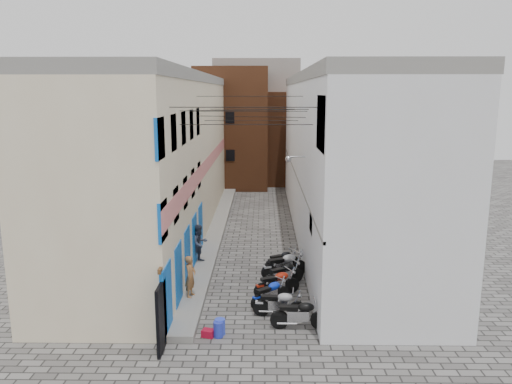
{
  "coord_description": "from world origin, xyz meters",
  "views": [
    {
      "loc": [
        0.64,
        -14.8,
        8.0
      ],
      "look_at": [
        0.28,
        10.06,
        3.0
      ],
      "focal_mm": 35.0,
      "sensor_mm": 36.0,
      "label": 1
    }
  ],
  "objects_px": {
    "motorcycle_a": "(300,313)",
    "motorcycle_g": "(282,259)",
    "person_b": "(200,243)",
    "water_jug_far": "(220,327)",
    "person_a": "(190,276)",
    "motorcycle_c": "(270,292)",
    "water_jug_near": "(218,329)",
    "motorcycle_e": "(284,273)",
    "motorcycle_f": "(284,264)",
    "motorcycle_d": "(277,282)",
    "red_crate": "(208,333)",
    "motorcycle_b": "(279,302)"
  },
  "relations": [
    {
      "from": "motorcycle_a",
      "to": "motorcycle_g",
      "type": "distance_m",
      "value": 5.83
    },
    {
      "from": "motorcycle_a",
      "to": "person_b",
      "type": "distance_m",
      "value": 7.45
    },
    {
      "from": "water_jug_far",
      "to": "motorcycle_g",
      "type": "bearing_deg",
      "value": 69.66
    },
    {
      "from": "motorcycle_g",
      "to": "person_a",
      "type": "relative_size",
      "value": 1.07
    },
    {
      "from": "motorcycle_c",
      "to": "motorcycle_g",
      "type": "bearing_deg",
      "value": 129.89
    },
    {
      "from": "water_jug_near",
      "to": "water_jug_far",
      "type": "distance_m",
      "value": 0.17
    },
    {
      "from": "motorcycle_e",
      "to": "motorcycle_f",
      "type": "distance_m",
      "value": 0.92
    },
    {
      "from": "motorcycle_d",
      "to": "motorcycle_g",
      "type": "relative_size",
      "value": 1.15
    },
    {
      "from": "water_jug_near",
      "to": "red_crate",
      "type": "height_order",
      "value": "water_jug_near"
    },
    {
      "from": "motorcycle_g",
      "to": "motorcycle_f",
      "type": "bearing_deg",
      "value": -22.87
    },
    {
      "from": "motorcycle_b",
      "to": "water_jug_near",
      "type": "bearing_deg",
      "value": -48.21
    },
    {
      "from": "motorcycle_d",
      "to": "water_jug_near",
      "type": "height_order",
      "value": "motorcycle_d"
    },
    {
      "from": "person_a",
      "to": "water_jug_far",
      "type": "bearing_deg",
      "value": -138.13
    },
    {
      "from": "motorcycle_d",
      "to": "motorcycle_e",
      "type": "bearing_deg",
      "value": 137.26
    },
    {
      "from": "person_b",
      "to": "motorcycle_d",
      "type": "bearing_deg",
      "value": -88.44
    },
    {
      "from": "motorcycle_c",
      "to": "motorcycle_g",
      "type": "relative_size",
      "value": 1.06
    },
    {
      "from": "motorcycle_a",
      "to": "water_jug_near",
      "type": "distance_m",
      "value": 2.82
    },
    {
      "from": "person_a",
      "to": "water_jug_near",
      "type": "height_order",
      "value": "person_a"
    },
    {
      "from": "red_crate",
      "to": "water_jug_far",
      "type": "bearing_deg",
      "value": 23.5
    },
    {
      "from": "motorcycle_d",
      "to": "motorcycle_g",
      "type": "bearing_deg",
      "value": 148.08
    },
    {
      "from": "motorcycle_e",
      "to": "water_jug_far",
      "type": "xyz_separation_m",
      "value": [
        -2.33,
        -4.39,
        -0.28
      ]
    },
    {
      "from": "motorcycle_c",
      "to": "motorcycle_b",
      "type": "bearing_deg",
      "value": -23.39
    },
    {
      "from": "person_b",
      "to": "motorcycle_f",
      "type": "bearing_deg",
      "value": -63.38
    },
    {
      "from": "water_jug_near",
      "to": "red_crate",
      "type": "bearing_deg",
      "value": 180.0
    },
    {
      "from": "motorcycle_c",
      "to": "water_jug_near",
      "type": "relative_size",
      "value": 3.52
    },
    {
      "from": "motorcycle_e",
      "to": "person_a",
      "type": "height_order",
      "value": "person_a"
    },
    {
      "from": "motorcycle_c",
      "to": "motorcycle_f",
      "type": "xyz_separation_m",
      "value": [
        0.66,
        2.94,
        0.09
      ]
    },
    {
      "from": "water_jug_far",
      "to": "motorcycle_e",
      "type": "bearing_deg",
      "value": 62.01
    },
    {
      "from": "person_a",
      "to": "person_b",
      "type": "height_order",
      "value": "person_b"
    },
    {
      "from": "motorcycle_b",
      "to": "water_jug_far",
      "type": "height_order",
      "value": "motorcycle_b"
    },
    {
      "from": "motorcycle_e",
      "to": "motorcycle_f",
      "type": "xyz_separation_m",
      "value": [
        0.04,
        0.92,
        0.07
      ]
    },
    {
      "from": "motorcycle_c",
      "to": "motorcycle_e",
      "type": "distance_m",
      "value": 2.11
    },
    {
      "from": "motorcycle_e",
      "to": "red_crate",
      "type": "height_order",
      "value": "motorcycle_e"
    },
    {
      "from": "motorcycle_g",
      "to": "red_crate",
      "type": "xyz_separation_m",
      "value": [
        -2.71,
        -6.44,
        -0.38
      ]
    },
    {
      "from": "motorcycle_f",
      "to": "motorcycle_b",
      "type": "bearing_deg",
      "value": -28.0
    },
    {
      "from": "motorcycle_g",
      "to": "water_jug_far",
      "type": "bearing_deg",
      "value": -46.2
    },
    {
      "from": "motorcycle_f",
      "to": "motorcycle_a",
      "type": "bearing_deg",
      "value": -19.28
    },
    {
      "from": "red_crate",
      "to": "motorcycle_a",
      "type": "bearing_deg",
      "value": 11.4
    },
    {
      "from": "motorcycle_f",
      "to": "water_jug_far",
      "type": "height_order",
      "value": "motorcycle_f"
    },
    {
      "from": "motorcycle_c",
      "to": "motorcycle_d",
      "type": "height_order",
      "value": "motorcycle_d"
    },
    {
      "from": "motorcycle_c",
      "to": "person_b",
      "type": "xyz_separation_m",
      "value": [
        -3.22,
        4.21,
        0.6
      ]
    },
    {
      "from": "motorcycle_g",
      "to": "water_jug_near",
      "type": "height_order",
      "value": "motorcycle_g"
    },
    {
      "from": "motorcycle_a",
      "to": "person_b",
      "type": "relative_size",
      "value": 1.13
    },
    {
      "from": "person_b",
      "to": "water_jug_far",
      "type": "distance_m",
      "value": 6.81
    },
    {
      "from": "motorcycle_f",
      "to": "motorcycle_g",
      "type": "height_order",
      "value": "motorcycle_f"
    },
    {
      "from": "person_a",
      "to": "motorcycle_e",
      "type": "bearing_deg",
      "value": -49.67
    },
    {
      "from": "motorcycle_g",
      "to": "motorcycle_c",
      "type": "bearing_deg",
      "value": -34.72
    },
    {
      "from": "motorcycle_c",
      "to": "motorcycle_e",
      "type": "bearing_deg",
      "value": 121.79
    },
    {
      "from": "motorcycle_d",
      "to": "motorcycle_a",
      "type": "bearing_deg",
      "value": -11.75
    },
    {
      "from": "motorcycle_a",
      "to": "motorcycle_f",
      "type": "height_order",
      "value": "motorcycle_f"
    }
  ]
}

